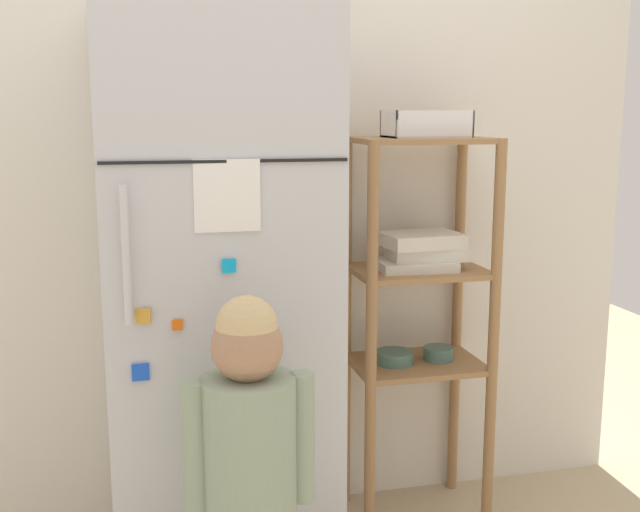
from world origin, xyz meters
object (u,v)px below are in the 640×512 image
object	(u,v)px
pantry_shelf_unit	(419,288)
child_standing	(249,452)
refrigerator	(217,295)
fruit_bin	(430,125)

from	to	relation	value
pantry_shelf_unit	child_standing	bearing A→B (deg)	-135.96
refrigerator	pantry_shelf_unit	world-z (taller)	refrigerator
child_standing	refrigerator	bearing A→B (deg)	91.29
refrigerator	fruit_bin	size ratio (longest dim) A/B	6.68
pantry_shelf_unit	refrigerator	bearing A→B (deg)	-169.00
pantry_shelf_unit	fruit_bin	bearing A→B (deg)	-53.99
refrigerator	child_standing	size ratio (longest dim) A/B	1.76
fruit_bin	refrigerator	bearing A→B (deg)	-171.22
child_standing	pantry_shelf_unit	bearing A→B (deg)	44.04
fruit_bin	pantry_shelf_unit	bearing A→B (deg)	126.01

